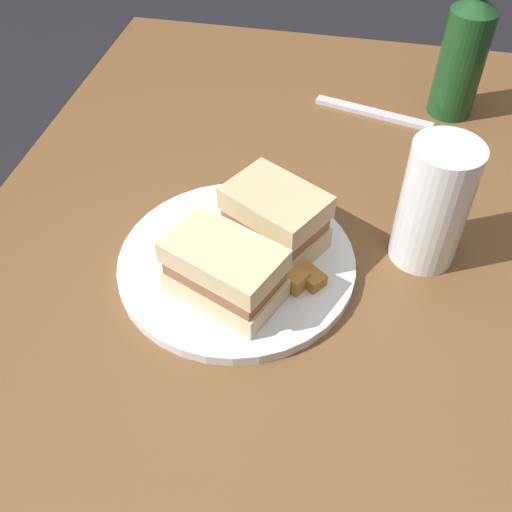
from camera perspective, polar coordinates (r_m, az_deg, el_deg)
dining_table at (r=0.98m, az=1.34°, el=-17.24°), size 1.20×0.76×0.76m
plate at (r=0.68m, az=-1.86°, el=-0.65°), size 0.27×0.27×0.01m
sandwich_half_left at (r=0.61m, az=-3.04°, el=-1.42°), size 0.11×0.14×0.07m
sandwich_half_right at (r=0.66m, az=1.85°, el=3.60°), size 0.12×0.13×0.07m
potato_wedge_front at (r=0.64m, az=0.64°, el=-1.63°), size 0.06×0.03×0.02m
potato_wedge_middle at (r=0.64m, az=4.90°, el=-2.13°), size 0.04×0.04×0.01m
potato_wedge_back at (r=0.64m, az=2.72°, el=-1.73°), size 0.04×0.06×0.02m
pint_glass at (r=0.68m, az=16.48°, el=4.06°), size 0.07×0.07×0.15m
cider_bottle at (r=0.93m, az=19.30°, el=18.05°), size 0.06×0.06×0.25m
fork at (r=0.93m, az=11.17°, el=13.29°), size 0.06×0.18×0.01m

